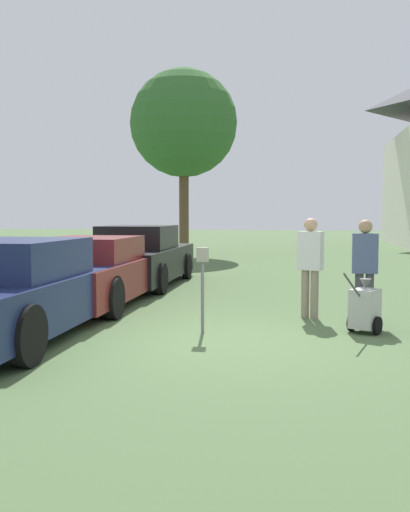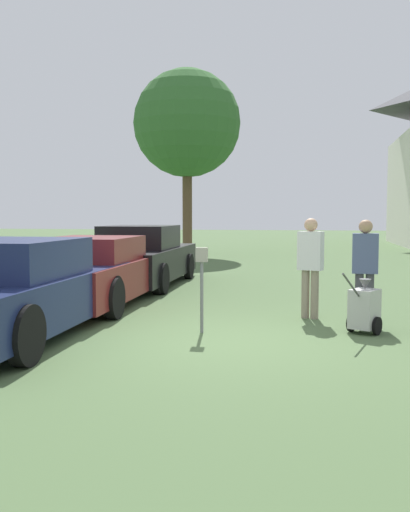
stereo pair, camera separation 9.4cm
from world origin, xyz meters
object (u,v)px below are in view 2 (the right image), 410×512
object	(u,v)px
parked_car_black	(142,258)
person_worker	(310,261)
parked_car_navy	(18,291)
parking_meter	(202,273)
person_supervisor	(365,264)
equipment_cart	(364,309)
parked_car_maroon	(95,272)

from	to	relation	value
parked_car_black	person_worker	size ratio (longest dim) A/B	2.93
parked_car_navy	parked_car_black	bearing A→B (deg)	88.73
parked_car_navy	parking_meter	world-z (taller)	parked_car_navy
parked_car_navy	person_supervisor	bearing A→B (deg)	19.98
parked_car_black	person_supervisor	world-z (taller)	person_supervisor
person_worker	equipment_cart	xyz separation A→B (m)	(0.83, -1.15, -0.62)
parked_car_maroon	person_worker	size ratio (longest dim) A/B	2.88
equipment_cart	person_supervisor	bearing A→B (deg)	114.10
parking_meter	equipment_cart	world-z (taller)	parking_meter
parking_meter	parked_car_navy	bearing A→B (deg)	-164.04
parked_car_navy	person_supervisor	world-z (taller)	person_supervisor
parked_car_black	person_supervisor	xyz separation A→B (m)	(5.20, -4.32, 0.28)
parked_car_black	person_worker	distance (m)	5.89
parked_car_black	parking_meter	distance (m)	6.18
parking_meter	person_supervisor	bearing A→B (deg)	26.39
person_supervisor	equipment_cart	distance (m)	1.05
parked_car_black	equipment_cart	distance (m)	7.29
parking_meter	person_supervisor	xyz separation A→B (m)	(2.54, 1.26, 0.07)
parked_car_navy	equipment_cart	distance (m)	5.27
person_supervisor	parked_car_navy	bearing A→B (deg)	24.66
parked_car_maroon	parked_car_black	bearing A→B (deg)	88.73
person_supervisor	equipment_cart	world-z (taller)	person_supervisor
person_worker	parked_car_maroon	bearing A→B (deg)	9.12
parked_car_navy	person_supervisor	size ratio (longest dim) A/B	3.04
parked_car_navy	equipment_cart	world-z (taller)	parked_car_navy
parked_car_maroon	parking_meter	bearing A→B (deg)	-42.66
person_worker	person_supervisor	xyz separation A→B (m)	(0.90, -0.30, -0.01)
equipment_cart	parked_car_black	bearing A→B (deg)	163.69
parked_car_maroon	parking_meter	xyz separation A→B (m)	(2.66, -2.34, 0.27)
parked_car_black	parking_meter	xyz separation A→B (m)	(2.66, -5.58, 0.21)
parked_car_maroon	person_worker	bearing A→B (deg)	-11.57
parked_car_navy	equipment_cart	size ratio (longest dim) A/B	5.32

